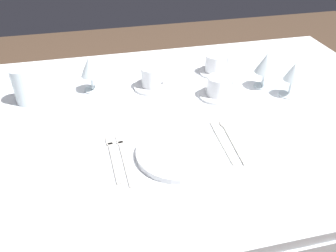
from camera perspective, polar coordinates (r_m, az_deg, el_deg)
The scene contains 17 objects.
ground_plane at distance 1.68m, azimuth -0.69°, elevation -19.66°, with size 6.00×6.00×0.00m, color #4C3828.
dining_table at distance 1.20m, azimuth -0.91°, elevation -1.50°, with size 1.80×1.11×0.74m.
dinner_plate at distance 0.98m, azimuth 1.58°, elevation -4.51°, with size 0.24×0.24×0.02m, color white.
fork_outer at distance 0.99m, azimuth -7.38°, elevation -5.16°, with size 0.03×0.23×0.00m.
fork_inner at distance 0.99m, azimuth -9.23°, elevation -5.08°, with size 0.03×0.21×0.00m.
dinner_knife at distance 1.04m, azimuth 9.34°, elevation -2.81°, with size 0.02×0.21×0.00m.
spoon_soup at distance 1.07m, azimuth 10.40°, elevation -1.58°, with size 0.03×0.22×0.01m.
saucer_left at distance 1.44m, azimuth 7.74°, elevation 9.03°, with size 0.12×0.12×0.01m, color white.
coffee_cup_left at distance 1.42m, azimuth 7.94°, elevation 10.47°, with size 0.10×0.08×0.07m.
saucer_right at distance 1.32m, azimuth -2.61°, elevation 6.67°, with size 0.14×0.14×0.01m, color white.
coffee_cup_right at distance 1.30m, azimuth -2.58°, elevation 8.32°, with size 0.10×0.07×0.07m.
saucer_far at distance 1.27m, azimuth 8.21°, elevation 5.16°, with size 0.13×0.13×0.01m, color white.
coffee_cup_far at distance 1.25m, azimuth 8.44°, elevation 6.73°, with size 0.10×0.08×0.07m.
wine_glass_centre at distance 1.33m, azimuth 16.17°, elevation 9.98°, with size 0.08×0.08×0.14m.
wine_glass_left at distance 1.29m, azimuth -13.01°, elevation 9.53°, with size 0.07×0.07×0.14m.
wine_glass_right at distance 1.30m, azimuth 20.34°, elevation 8.25°, with size 0.07×0.07×0.13m.
drink_tumbler at distance 1.30m, azimuth -23.10°, elevation 6.25°, with size 0.08×0.08×0.13m.
Camera 1 is at (-0.20, -0.93, 1.38)m, focal length 36.19 mm.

